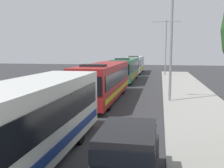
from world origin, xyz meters
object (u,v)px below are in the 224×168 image
Objects in this scene: bus_second_in_line at (104,80)px; bus_fourth_in_line at (135,64)px; bus_lead at (15,127)px; streetlamp_far at (166,42)px; white_suv at (127,158)px; streetlamp_mid at (171,35)px; bus_middle at (126,69)px.

bus_second_in_line and bus_fourth_in_line have the same top height.
bus_lead is at bearing -90.00° from bus_fourth_in_line.
streetlamp_far reaches higher than bus_second_in_line.
streetlamp_mid is (1.70, 13.89, 4.35)m from white_suv.
bus_fourth_in_line is at bearing 95.14° from white_suv.
bus_lead is 3.76m from white_suv.
streetlamp_far reaches higher than white_suv.
white_suv is 0.52× the size of streetlamp_mid.
bus_middle reaches higher than white_suv.
streetlamp_mid reaches higher than bus_middle.
bus_lead and bus_middle have the same top height.
bus_second_in_line is at bearing 90.00° from bus_lead.
streetlamp_mid is at bearing -90.00° from streetlamp_far.
bus_lead is 1.11× the size of bus_fourth_in_line.
bus_lead is 40.92m from bus_fourth_in_line.
white_suv is at bearing -96.98° from streetlamp_mid.
bus_middle is (-0.00, 13.93, -0.00)m from bus_second_in_line.
streetlamp_far is at bearing 76.37° from bus_second_in_line.
bus_fourth_in_line is (-0.00, 40.92, -0.00)m from bus_lead.
white_suv is (3.70, -27.88, -0.66)m from bus_middle.
bus_lead is 1.03× the size of bus_middle.
white_suv is at bearing -75.15° from bus_second_in_line.
bus_second_in_line is 2.70× the size of white_suv.
bus_lead is 1.37× the size of streetlamp_far.
bus_lead is 1.00× the size of bus_second_in_line.
bus_middle is at bearing 90.00° from bus_lead.
bus_second_in_line is 1.11× the size of bus_fourth_in_line.
bus_second_in_line is 27.20m from bus_fourth_in_line.
bus_lead and bus_second_in_line have the same top height.
bus_lead is 1.40× the size of streetlamp_mid.
bus_second_in_line is 1.38× the size of streetlamp_far.
streetlamp_far reaches higher than bus_fourth_in_line.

